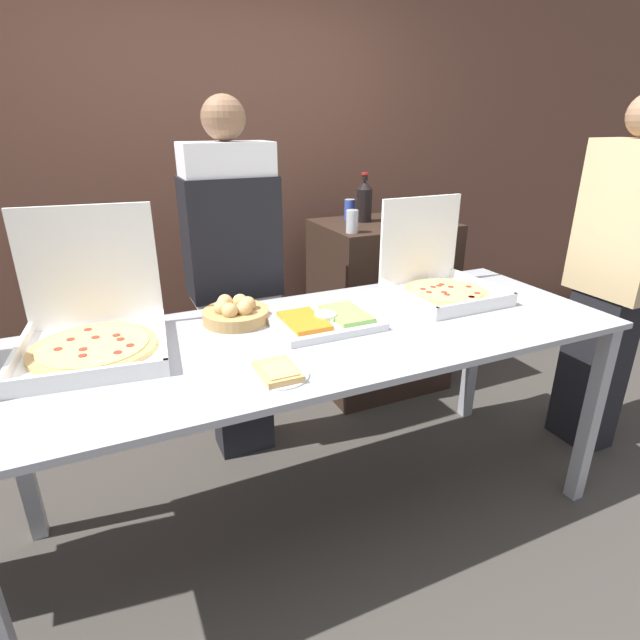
{
  "coord_description": "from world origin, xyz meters",
  "views": [
    {
      "loc": [
        -0.73,
        -1.61,
        1.66
      ],
      "look_at": [
        0.0,
        0.0,
        0.95
      ],
      "focal_mm": 28.0,
      "sensor_mm": 36.0,
      "label": 1
    }
  ],
  "objects_px": {
    "pizza_box_near_left": "(93,327)",
    "bread_basket": "(236,313)",
    "soda_can_silver": "(352,221)",
    "person_server_vest": "(233,269)",
    "person_guest_plaid": "(613,279)",
    "paper_plate_front_right": "(278,372)",
    "soda_can_colored": "(350,210)",
    "soda_bottle": "(364,201)",
    "pizza_box_far_left": "(439,279)",
    "veggie_tray": "(326,321)"
  },
  "relations": [
    {
      "from": "paper_plate_front_right",
      "to": "soda_can_colored",
      "type": "bearing_deg",
      "value": 54.8
    },
    {
      "from": "pizza_box_near_left",
      "to": "veggie_tray",
      "type": "height_order",
      "value": "pizza_box_near_left"
    },
    {
      "from": "paper_plate_front_right",
      "to": "soda_bottle",
      "type": "bearing_deg",
      "value": 51.65
    },
    {
      "from": "pizza_box_far_left",
      "to": "person_guest_plaid",
      "type": "distance_m",
      "value": 0.91
    },
    {
      "from": "pizza_box_near_left",
      "to": "pizza_box_far_left",
      "type": "bearing_deg",
      "value": 5.4
    },
    {
      "from": "soda_can_silver",
      "to": "person_guest_plaid",
      "type": "xyz_separation_m",
      "value": [
        1.02,
        -0.84,
        -0.22
      ]
    },
    {
      "from": "soda_can_silver",
      "to": "person_server_vest",
      "type": "bearing_deg",
      "value": -169.83
    },
    {
      "from": "pizza_box_near_left",
      "to": "paper_plate_front_right",
      "type": "xyz_separation_m",
      "value": [
        0.52,
        -0.47,
        -0.07
      ]
    },
    {
      "from": "paper_plate_front_right",
      "to": "soda_bottle",
      "type": "relative_size",
      "value": 0.71
    },
    {
      "from": "soda_can_silver",
      "to": "soda_can_colored",
      "type": "height_order",
      "value": "same"
    },
    {
      "from": "veggie_tray",
      "to": "person_server_vest",
      "type": "height_order",
      "value": "person_server_vest"
    },
    {
      "from": "pizza_box_far_left",
      "to": "soda_can_colored",
      "type": "relative_size",
      "value": 3.65
    },
    {
      "from": "soda_bottle",
      "to": "bread_basket",
      "type": "bearing_deg",
      "value": -142.13
    },
    {
      "from": "pizza_box_far_left",
      "to": "person_server_vest",
      "type": "distance_m",
      "value": 0.97
    },
    {
      "from": "veggie_tray",
      "to": "pizza_box_near_left",
      "type": "bearing_deg",
      "value": 169.46
    },
    {
      "from": "pizza_box_near_left",
      "to": "veggie_tray",
      "type": "relative_size",
      "value": 1.34
    },
    {
      "from": "paper_plate_front_right",
      "to": "person_server_vest",
      "type": "relative_size",
      "value": 0.11
    },
    {
      "from": "paper_plate_front_right",
      "to": "person_server_vest",
      "type": "bearing_deg",
      "value": 82.98
    },
    {
      "from": "person_server_vest",
      "to": "person_guest_plaid",
      "type": "bearing_deg",
      "value": 157.35
    },
    {
      "from": "soda_bottle",
      "to": "soda_can_silver",
      "type": "xyz_separation_m",
      "value": [
        -0.22,
        -0.26,
        -0.06
      ]
    },
    {
      "from": "pizza_box_far_left",
      "to": "soda_can_silver",
      "type": "distance_m",
      "value": 0.65
    },
    {
      "from": "paper_plate_front_right",
      "to": "person_guest_plaid",
      "type": "bearing_deg",
      "value": 6.35
    },
    {
      "from": "bread_basket",
      "to": "person_server_vest",
      "type": "bearing_deg",
      "value": 75.42
    },
    {
      "from": "pizza_box_near_left",
      "to": "person_server_vest",
      "type": "height_order",
      "value": "person_server_vest"
    },
    {
      "from": "pizza_box_far_left",
      "to": "pizza_box_near_left",
      "type": "xyz_separation_m",
      "value": [
        -1.48,
        0.03,
        0.01
      ]
    },
    {
      "from": "bread_basket",
      "to": "soda_can_silver",
      "type": "distance_m",
      "value": 1.0
    },
    {
      "from": "veggie_tray",
      "to": "paper_plate_front_right",
      "type": "bearing_deg",
      "value": -135.23
    },
    {
      "from": "veggie_tray",
      "to": "pizza_box_far_left",
      "type": "bearing_deg",
      "value": 11.38
    },
    {
      "from": "pizza_box_near_left",
      "to": "soda_can_colored",
      "type": "xyz_separation_m",
      "value": [
        1.51,
        0.93,
        0.17
      ]
    },
    {
      "from": "pizza_box_far_left",
      "to": "paper_plate_front_right",
      "type": "bearing_deg",
      "value": -155.7
    },
    {
      "from": "pizza_box_far_left",
      "to": "soda_can_colored",
      "type": "bearing_deg",
      "value": 87.61
    },
    {
      "from": "paper_plate_front_right",
      "to": "soda_can_colored",
      "type": "distance_m",
      "value": 1.73
    },
    {
      "from": "person_server_vest",
      "to": "soda_can_silver",
      "type": "bearing_deg",
      "value": -169.83
    },
    {
      "from": "soda_bottle",
      "to": "paper_plate_front_right",
      "type": "bearing_deg",
      "value": -128.35
    },
    {
      "from": "veggie_tray",
      "to": "soda_can_silver",
      "type": "relative_size",
      "value": 3.31
    },
    {
      "from": "soda_bottle",
      "to": "person_server_vest",
      "type": "xyz_separation_m",
      "value": [
        -0.92,
        -0.39,
        -0.21
      ]
    },
    {
      "from": "bread_basket",
      "to": "person_server_vest",
      "type": "distance_m",
      "value": 0.43
    },
    {
      "from": "soda_bottle",
      "to": "person_guest_plaid",
      "type": "distance_m",
      "value": 1.39
    },
    {
      "from": "bread_basket",
      "to": "person_server_vest",
      "type": "xyz_separation_m",
      "value": [
        0.11,
        0.41,
        0.06
      ]
    },
    {
      "from": "pizza_box_far_left",
      "to": "pizza_box_near_left",
      "type": "distance_m",
      "value": 1.48
    },
    {
      "from": "paper_plate_front_right",
      "to": "veggie_tray",
      "type": "xyz_separation_m",
      "value": [
        0.31,
        0.31,
        0.01
      ]
    },
    {
      "from": "person_guest_plaid",
      "to": "bread_basket",
      "type": "bearing_deg",
      "value": 80.56
    },
    {
      "from": "soda_bottle",
      "to": "person_server_vest",
      "type": "bearing_deg",
      "value": -157.26
    },
    {
      "from": "soda_can_silver",
      "to": "person_guest_plaid",
      "type": "height_order",
      "value": "person_guest_plaid"
    },
    {
      "from": "paper_plate_front_right",
      "to": "soda_can_silver",
      "type": "height_order",
      "value": "soda_can_silver"
    },
    {
      "from": "pizza_box_far_left",
      "to": "soda_bottle",
      "type": "relative_size",
      "value": 1.58
    },
    {
      "from": "pizza_box_far_left",
      "to": "person_server_vest",
      "type": "relative_size",
      "value": 0.26
    },
    {
      "from": "pizza_box_near_left",
      "to": "bread_basket",
      "type": "height_order",
      "value": "pizza_box_near_left"
    },
    {
      "from": "bread_basket",
      "to": "veggie_tray",
      "type": "bearing_deg",
      "value": -32.44
    },
    {
      "from": "paper_plate_front_right",
      "to": "soda_bottle",
      "type": "xyz_separation_m",
      "value": [
        1.04,
        1.31,
        0.3
      ]
    }
  ]
}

